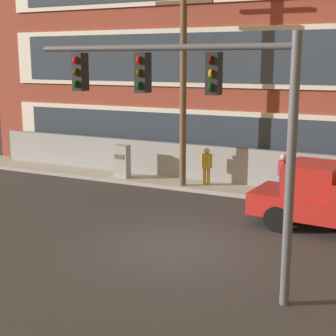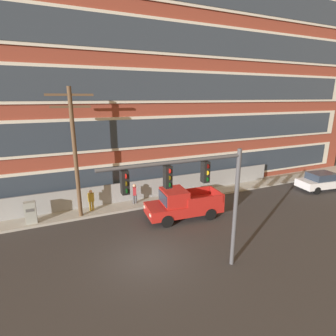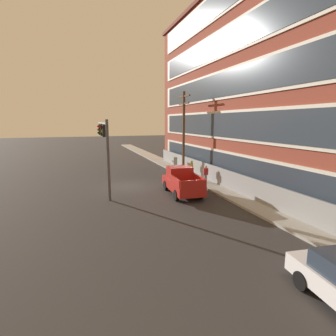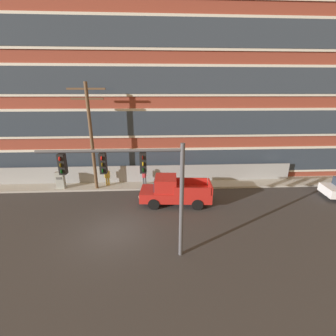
# 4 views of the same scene
# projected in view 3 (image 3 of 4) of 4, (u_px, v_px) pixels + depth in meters

# --- Properties ---
(ground_plane) EXTENTS (160.00, 160.00, 0.00)m
(ground_plane) POSITION_uv_depth(u_px,v_px,m) (129.00, 186.00, 23.00)
(ground_plane) COLOR #333030
(sidewalk_building_side) EXTENTS (80.00, 2.17, 0.16)m
(sidewalk_building_side) POSITION_uv_depth(u_px,v_px,m) (200.00, 180.00, 25.25)
(sidewalk_building_side) COLOR #9E9B93
(sidewalk_building_side) RESTS_ON ground
(brick_mill_building) EXTENTS (40.50, 12.41, 17.51)m
(brick_mill_building) POSITION_uv_depth(u_px,v_px,m) (318.00, 81.00, 20.43)
(brick_mill_building) COLOR brown
(brick_mill_building) RESTS_ON ground
(chain_link_fence) EXTENTS (27.68, 0.06, 1.69)m
(chain_link_fence) POSITION_uv_depth(u_px,v_px,m) (210.00, 173.00, 24.46)
(chain_link_fence) COLOR gray
(chain_link_fence) RESTS_ON ground
(traffic_signal_mast) EXTENTS (6.30, 0.43, 5.77)m
(traffic_signal_mast) POSITION_uv_depth(u_px,v_px,m) (104.00, 140.00, 20.09)
(traffic_signal_mast) COLOR #4C4C51
(traffic_signal_mast) RESTS_ON ground
(pickup_truck_red) EXTENTS (5.26, 2.38, 2.07)m
(pickup_truck_red) POSITION_uv_depth(u_px,v_px,m) (182.00, 182.00, 20.48)
(pickup_truck_red) COLOR #AD1E19
(pickup_truck_red) RESTS_ON ground
(utility_pole_near_corner) EXTENTS (2.79, 0.26, 8.57)m
(utility_pole_near_corner) POSITION_uv_depth(u_px,v_px,m) (184.00, 130.00, 26.55)
(utility_pole_near_corner) COLOR brown
(utility_pole_near_corner) RESTS_ON ground
(electrical_cabinet) EXTENTS (0.66, 0.44, 1.59)m
(electrical_cabinet) POSITION_uv_depth(u_px,v_px,m) (174.00, 164.00, 30.07)
(electrical_cabinet) COLOR #939993
(electrical_cabinet) RESTS_ON ground
(pedestrian_near_cabinet) EXTENTS (0.45, 0.35, 1.69)m
(pedestrian_near_cabinet) POSITION_uv_depth(u_px,v_px,m) (192.00, 168.00, 26.66)
(pedestrian_near_cabinet) COLOR #B7932D
(pedestrian_near_cabinet) RESTS_ON ground
(pedestrian_by_fence) EXTENTS (0.33, 0.45, 1.69)m
(pedestrian_by_fence) POSITION_uv_depth(u_px,v_px,m) (206.00, 173.00, 23.70)
(pedestrian_by_fence) COLOR #4C4C51
(pedestrian_by_fence) RESTS_ON ground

